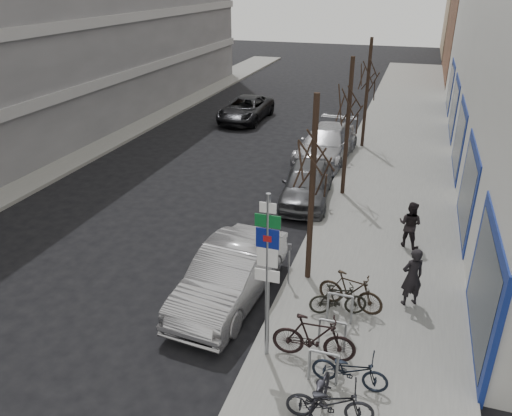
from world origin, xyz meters
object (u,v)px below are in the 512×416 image
Objects in this scene: bike_rack at (332,332)px; bike_near_right at (314,337)px; tree_mid at (350,95)px; bike_far_inner at (351,291)px; parked_car_back at (326,144)px; bike_mid_inner at (338,299)px; bike_far_curb at (330,399)px; meter_front at (289,260)px; meter_mid at (325,188)px; lane_car at (246,109)px; meter_back at (347,145)px; bike_near_left at (317,398)px; parked_car_mid at (307,183)px; pedestrian_far at (410,224)px; bike_mid_curb at (350,367)px; pedestrian_near at (412,277)px; highway_sign_pole at (267,269)px; parked_car_front at (230,275)px; tree_far at (369,67)px; tree_near at (314,147)px.

bike_near_right is (-0.35, -0.42, 0.08)m from bike_rack.
tree_mid is 2.85× the size of bike_near_right.
bike_far_inner is 12.20m from parked_car_back.
bike_mid_inner is 3.47m from bike_far_curb.
meter_mid is at bearing 90.00° from meter_front.
meter_front is (-0.45, -7.00, -3.19)m from tree_mid.
bike_near_right is at bearing -76.60° from parked_car_back.
meter_back is at bearing -38.75° from lane_car.
meter_back is at bearing 97.02° from bike_rack.
tree_mid reaches higher than bike_near_left.
parked_car_mid is (-2.66, 6.76, 0.07)m from bike_far_inner.
pedestrian_far is at bearing -5.74° from bike_far_inner.
pedestrian_far is at bearing 75.37° from bike_rack.
parked_car_back reaches higher than bike_mid_curb.
pedestrian_near is at bearing -58.85° from meter_mid.
highway_sign_pole is 0.88× the size of parked_car_front.
parked_car_back is (-2.99, 15.65, 0.12)m from bike_far_curb.
tree_mid is 5.54m from parked_car_back.
parked_car_mid is at bearing 97.81° from meter_front.
parked_car_mid is (-2.81, 10.55, 0.08)m from bike_far_curb.
parked_car_back is at bearing 100.15° from meter_mid.
parked_car_mid is (-2.49, 8.50, 0.10)m from bike_rack.
meter_mid is 0.78× the size of bike_mid_curb.
tree_far is at bearing 89.31° from highway_sign_pole.
parked_car_front is (-1.62, 1.96, -1.67)m from highway_sign_pole.
bike_near_left is 0.40× the size of parked_car_mid.
meter_front is 4.87m from bike_far_curb.
tree_near is 3.86m from bike_far_inner.
tree_near is 18.35m from lane_car.
pedestrian_near reaches higher than lane_car.
meter_back is 15.58m from bike_far_curb.
tree_far is (0.20, 16.51, 1.65)m from highway_sign_pole.
tree_near reaches higher than bike_near_right.
highway_sign_pole is 3.31× the size of meter_front.
parked_car_back is (-2.84, 11.86, 0.11)m from bike_far_inner.
pedestrian_far reaches higher than bike_near_right.
bike_far_inner is (1.82, -0.66, -0.23)m from meter_front.
bike_rack is 0.41× the size of tree_mid.
meter_mid is 0.85× the size of bike_mid_inner.
highway_sign_pole reaches higher than parked_car_back.
bike_far_inner is at bearing 9.15° from bike_mid_curb.
bike_near_right is at bearing 14.33° from bike_far_curb.
meter_back is 11.45m from pedestrian_near.
parked_car_mid is at bearing 9.87° from bike_near_right.
highway_sign_pole is at bearing 129.60° from bike_mid_inner.
bike_far_inner is (1.82, -6.16, -0.23)m from meter_mid.
bike_far_curb is at bearing -66.14° from meter_front.
tree_mid is at bearing -66.71° from parked_car_back.
bike_near_left is 4.65m from parked_car_front.
pedestrian_far is at bearing 46.17° from tree_near.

